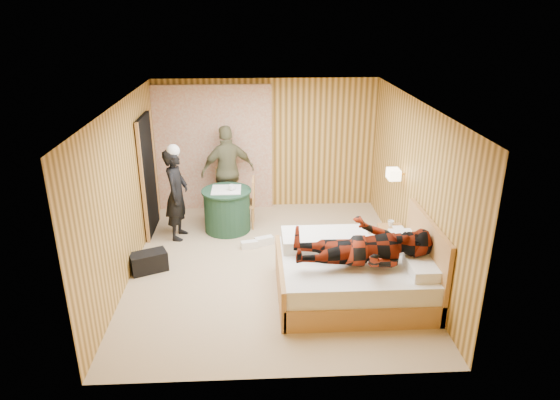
{
  "coord_description": "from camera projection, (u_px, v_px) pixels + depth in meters",
  "views": [
    {
      "loc": [
        -0.23,
        -6.79,
        3.75
      ],
      "look_at": [
        0.13,
        0.08,
        1.05
      ],
      "focal_mm": 32.0,
      "sensor_mm": 36.0,
      "label": 1
    }
  ],
  "objects": [
    {
      "name": "cup_nightstand",
      "position": [
        391.0,
        223.0,
        7.8
      ],
      "size": [
        0.13,
        0.13,
        0.09
      ],
      "primitive_type": "imported",
      "rotation": [
        0.0,
        0.0,
        0.33
      ],
      "color": "white",
      "rests_on": "nightstand"
    },
    {
      "name": "ceiling",
      "position": [
        270.0,
        103.0,
        6.78
      ],
      "size": [
        4.2,
        5.0,
        0.01
      ],
      "primitive_type": "cube",
      "color": "white",
      "rests_on": "wall_back"
    },
    {
      "name": "wall_left",
      "position": [
        125.0,
        192.0,
        7.14
      ],
      "size": [
        0.02,
        5.0,
        2.5
      ],
      "primitive_type": "cube",
      "color": "tan",
      "rests_on": "floor"
    },
    {
      "name": "wall_right",
      "position": [
        413.0,
        187.0,
        7.34
      ],
      "size": [
        0.02,
        5.0,
        2.5
      ],
      "primitive_type": "cube",
      "color": "tan",
      "rests_on": "floor"
    },
    {
      "name": "nightstand",
      "position": [
        391.0,
        244.0,
        7.78
      ],
      "size": [
        0.39,
        0.53,
        0.51
      ],
      "color": "tan",
      "rests_on": "floor"
    },
    {
      "name": "curtain",
      "position": [
        214.0,
        149.0,
        9.47
      ],
      "size": [
        2.2,
        0.08,
        2.4
      ],
      "primitive_type": "cube",
      "color": "beige",
      "rests_on": "floor"
    },
    {
      "name": "floor",
      "position": [
        272.0,
        265.0,
        7.7
      ],
      "size": [
        4.2,
        5.0,
        0.01
      ],
      "primitive_type": "cube",
      "color": "tan",
      "rests_on": "ground"
    },
    {
      "name": "cup_table",
      "position": [
        232.0,
        188.0,
        8.57
      ],
      "size": [
        0.15,
        0.15,
        0.1
      ],
      "primitive_type": "imported",
      "rotation": [
        0.0,
        0.0,
        0.25
      ],
      "color": "white",
      "rests_on": "round_table"
    },
    {
      "name": "book_upper",
      "position": [
        394.0,
        229.0,
        7.63
      ],
      "size": [
        0.17,
        0.23,
        0.02
      ],
      "primitive_type": "imported",
      "rotation": [
        0.0,
        0.0,
        0.01
      ],
      "color": "white",
      "rests_on": "nightstand"
    },
    {
      "name": "doorway",
      "position": [
        148.0,
        176.0,
        8.52
      ],
      "size": [
        0.06,
        0.9,
        2.05
      ],
      "primitive_type": "cube",
      "color": "black",
      "rests_on": "floor"
    },
    {
      "name": "man_on_bed",
      "position": [
        364.0,
        237.0,
        6.35
      ],
      "size": [
        0.86,
        0.67,
        1.77
      ],
      "primitive_type": "imported",
      "rotation": [
        0.0,
        1.57,
        0.0
      ],
      "color": "maroon",
      "rests_on": "bed"
    },
    {
      "name": "sneaker_left",
      "position": [
        264.0,
        241.0,
        8.34
      ],
      "size": [
        0.33,
        0.23,
        0.14
      ],
      "primitive_type": "cube",
      "rotation": [
        0.0,
        0.0,
        0.37
      ],
      "color": "white",
      "rests_on": "floor"
    },
    {
      "name": "bed",
      "position": [
        356.0,
        274.0,
        6.8
      ],
      "size": [
        2.06,
        1.62,
        1.12
      ],
      "color": "tan",
      "rests_on": "floor"
    },
    {
      "name": "wall_back",
      "position": [
        266.0,
        144.0,
        9.56
      ],
      "size": [
        4.2,
        0.02,
        2.5
      ],
      "primitive_type": "cube",
      "color": "tan",
      "rests_on": "floor"
    },
    {
      "name": "chair_far",
      "position": [
        228.0,
        188.0,
        9.35
      ],
      "size": [
        0.48,
        0.48,
        0.93
      ],
      "rotation": [
        0.0,
        0.0,
        0.17
      ],
      "color": "tan",
      "rests_on": "floor"
    },
    {
      "name": "chair_near",
      "position": [
        248.0,
        199.0,
        8.88
      ],
      "size": [
        0.42,
        0.42,
        0.9
      ],
      "rotation": [
        0.0,
        0.0,
        -1.6
      ],
      "color": "tan",
      "rests_on": "floor"
    },
    {
      "name": "duffel_bag",
      "position": [
        149.0,
        262.0,
        7.48
      ],
      "size": [
        0.6,
        0.48,
        0.3
      ],
      "primitive_type": "cube",
      "rotation": [
        0.0,
        0.0,
        0.42
      ],
      "color": "black",
      "rests_on": "floor"
    },
    {
      "name": "man_at_table",
      "position": [
        228.0,
        171.0,
        9.27
      ],
      "size": [
        1.09,
        0.72,
        1.72
      ],
      "primitive_type": "imported",
      "rotation": [
        0.0,
        0.0,
        3.46
      ],
      "color": "#696746",
      "rests_on": "floor"
    },
    {
      "name": "woman_standing",
      "position": [
        177.0,
        194.0,
        8.36
      ],
      "size": [
        0.45,
        0.62,
        1.57
      ],
      "primitive_type": "imported",
      "rotation": [
        0.0,
        0.0,
        1.43
      ],
      "color": "black",
      "rests_on": "floor"
    },
    {
      "name": "book_lower",
      "position": [
        394.0,
        230.0,
        7.64
      ],
      "size": [
        0.2,
        0.25,
        0.02
      ],
      "primitive_type": "imported",
      "rotation": [
        0.0,
        0.0,
        -0.19
      ],
      "color": "white",
      "rests_on": "nightstand"
    },
    {
      "name": "sneaker_right",
      "position": [
        249.0,
        245.0,
        8.22
      ],
      "size": [
        0.29,
        0.17,
        0.12
      ],
      "primitive_type": "cube",
      "rotation": [
        0.0,
        0.0,
        0.2
      ],
      "color": "white",
      "rests_on": "floor"
    },
    {
      "name": "wall_lamp",
      "position": [
        394.0,
        174.0,
        7.73
      ],
      "size": [
        0.26,
        0.24,
        0.16
      ],
      "color": "gold",
      "rests_on": "wall_right"
    },
    {
      "name": "round_table",
      "position": [
        227.0,
        210.0,
        8.77
      ],
      "size": [
        0.87,
        0.87,
        0.77
      ],
      "color": "#1F432F",
      "rests_on": "floor"
    }
  ]
}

